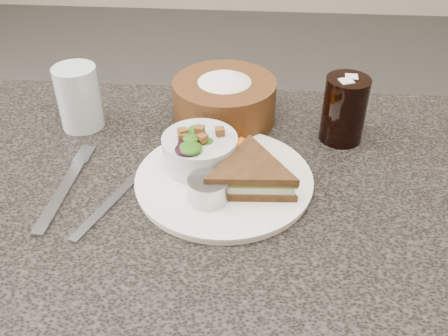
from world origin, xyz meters
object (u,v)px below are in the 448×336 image
(dinner_plate, at_px, (224,180))
(cola_glass, at_px, (345,107))
(bread_basket, at_px, (224,94))
(salad_bowl, at_px, (200,146))
(sandwich, at_px, (251,175))
(dining_table, at_px, (209,336))
(dressing_ramekin, at_px, (208,189))
(water_glass, at_px, (79,98))

(dinner_plate, relative_size, cola_glass, 2.13)
(bread_basket, bearing_deg, salad_bowl, -99.13)
(sandwich, xyz_separation_m, bread_basket, (-0.06, 0.22, 0.02))
(dinner_plate, xyz_separation_m, bread_basket, (-0.02, 0.20, 0.05))
(salad_bowl, relative_size, cola_glass, 0.93)
(dining_table, distance_m, dinner_plate, 0.38)
(cola_glass, bearing_deg, dining_table, -142.80)
(dining_table, bearing_deg, dinner_plate, 40.35)
(cola_glass, bearing_deg, salad_bowl, -154.34)
(sandwich, distance_m, dressing_ramekin, 0.07)
(water_glass, bearing_deg, salad_bowl, -27.40)
(sandwich, distance_m, salad_bowl, 0.10)
(dining_table, xyz_separation_m, dinner_plate, (0.03, 0.02, 0.38))
(dinner_plate, distance_m, salad_bowl, 0.07)
(dinner_plate, relative_size, dressing_ramekin, 4.53)
(dining_table, height_order, salad_bowl, salad_bowl)
(dressing_ramekin, relative_size, bread_basket, 0.32)
(dining_table, bearing_deg, water_glass, 144.22)
(dining_table, height_order, sandwich, sandwich)
(cola_glass, bearing_deg, sandwich, -133.20)
(sandwich, distance_m, cola_glass, 0.23)
(bread_basket, xyz_separation_m, cola_glass, (0.21, -0.05, 0.01))
(bread_basket, bearing_deg, water_glass, -170.81)
(cola_glass, bearing_deg, dinner_plate, -143.27)
(dressing_ramekin, height_order, water_glass, water_glass)
(sandwich, relative_size, cola_glass, 1.23)
(salad_bowl, bearing_deg, dining_table, -77.20)
(water_glass, bearing_deg, dinner_plate, -29.20)
(dining_table, relative_size, sandwich, 6.25)
(cola_glass, relative_size, water_glass, 1.11)
(dining_table, height_order, bread_basket, bread_basket)
(dining_table, height_order, dressing_ramekin, dressing_ramekin)
(bread_basket, relative_size, water_glass, 1.63)
(salad_bowl, distance_m, water_glass, 0.26)
(salad_bowl, bearing_deg, water_glass, 152.60)
(sandwich, bearing_deg, bread_basket, 101.44)
(salad_bowl, height_order, cola_glass, cola_glass)
(dressing_ramekin, height_order, bread_basket, bread_basket)
(water_glass, bearing_deg, bread_basket, 9.19)
(bread_basket, bearing_deg, dressing_ramekin, -90.94)
(salad_bowl, relative_size, dressing_ramekin, 1.98)
(bread_basket, bearing_deg, dinner_plate, -85.63)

